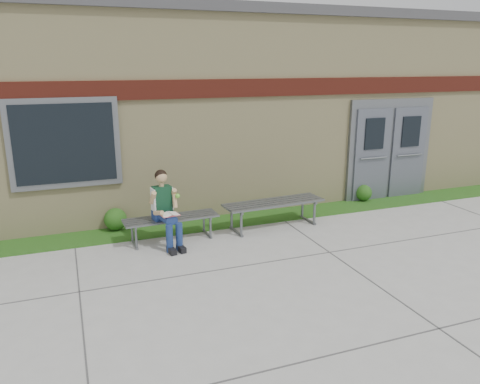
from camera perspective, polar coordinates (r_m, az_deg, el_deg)
name	(u,v)px	position (r m, az deg, el deg)	size (l,w,h in m)	color
ground	(289,274)	(7.21, 6.05, -9.87)	(80.00, 80.00, 0.00)	#9E9E99
grass_strip	(232,221)	(9.43, -1.03, -3.52)	(16.00, 0.80, 0.02)	#264E14
school_building	(187,102)	(12.20, -6.54, 10.79)	(16.20, 6.22, 4.20)	beige
bench_left	(171,222)	(8.42, -8.37, -3.68)	(1.69, 0.53, 0.43)	slate
bench_right	(274,207)	(9.01, 4.13, -1.88)	(2.01, 0.68, 0.51)	slate
girl	(165,208)	(8.11, -9.08, -1.88)	(0.51, 0.82, 1.32)	navy
shrub_mid	(115,219)	(9.13, -14.95, -3.22)	(0.42, 0.42, 0.42)	#264E14
shrub_east	(364,193)	(11.07, 14.84, -0.09)	(0.37, 0.37, 0.37)	#264E14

